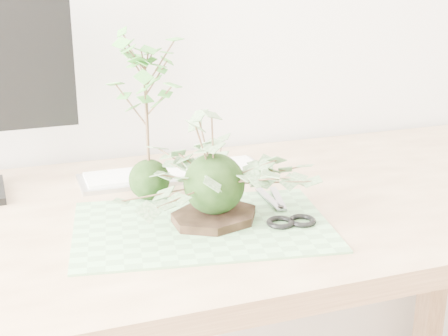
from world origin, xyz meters
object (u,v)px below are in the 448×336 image
Objects in this scene: desk at (228,245)px; maple_kokedama at (145,81)px; ivy_kokedama at (214,156)px; keyboard at (173,173)px.

maple_kokedama is at bearing 153.40° from desk.
keyboard is at bearing 90.27° from ivy_kokedama.
keyboard reaches higher than desk.
ivy_kokedama is 0.97× the size of maple_kokedama.
keyboard is at bearing 107.70° from desk.
ivy_kokedama is at bearing -89.51° from keyboard.
ivy_kokedama reaches higher than keyboard.
ivy_kokedama is at bearing -62.42° from maple_kokedama.
ivy_kokedama is 0.20m from maple_kokedama.
maple_kokedama reaches higher than keyboard.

